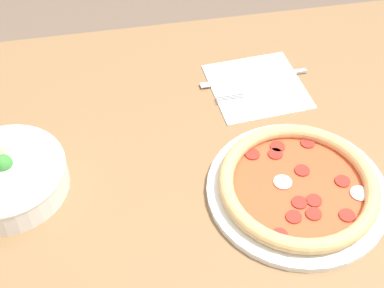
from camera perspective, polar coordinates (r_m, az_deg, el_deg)
dining_table at (r=1.01m, az=4.06°, el=-8.44°), size 1.00×1.05×0.75m
pizza at (r=0.92m, az=11.23°, el=-4.45°), size 0.31×0.31×0.04m
bowl at (r=0.95m, az=-19.22°, el=-3.23°), size 0.20×0.20×0.07m
napkin at (r=1.11m, az=6.93°, el=6.12°), size 0.20×0.20×0.00m
fork at (r=1.09m, az=7.44°, el=5.34°), size 0.02×0.18×0.00m
knife at (r=1.13m, az=7.12°, el=7.08°), size 0.02×0.23×0.01m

